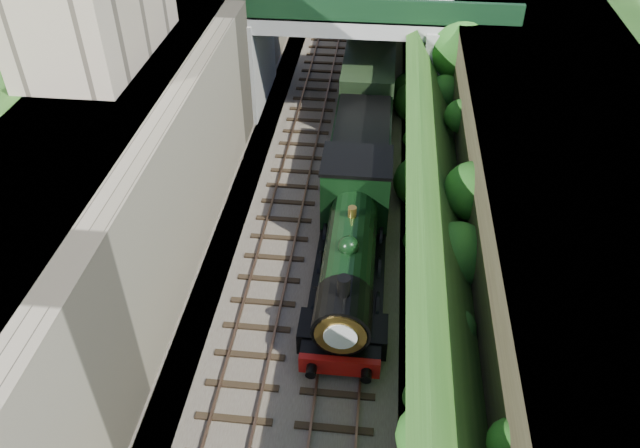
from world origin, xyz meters
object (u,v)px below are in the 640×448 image
Objects in this scene: tree at (462,48)px; tender at (361,152)px; locomotive at (351,248)px; road_bridge at (366,40)px.

tender is at bearing -129.12° from tree.
tender is (-0.00, 7.36, -0.27)m from locomotive.
tree is at bearing 50.88° from tender.
tree is 14.25m from locomotive.
tree is 1.10× the size of tender.
tree is at bearing 70.29° from locomotive.
tree is at bearing -21.97° from road_bridge.
tender is (-4.71, -5.80, -3.03)m from tree.
tree reaches higher than locomotive.
road_bridge is at bearing 90.97° from locomotive.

